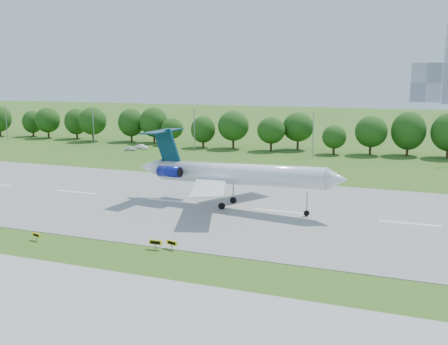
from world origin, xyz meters
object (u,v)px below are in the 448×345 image
Objects in this scene: service_vehicle_a at (141,147)px; service_vehicle_b at (130,149)px; airliner at (228,173)px; taxi_sign_left at (36,235)px.

service_vehicle_a reaches higher than service_vehicle_b.
airliner is 25.45× the size of taxi_sign_left.
airliner is 9.43× the size of service_vehicle_a.
airliner is 11.04× the size of service_vehicle_b.
service_vehicle_a is at bearing -26.25° from service_vehicle_b.
airliner reaches higher than service_vehicle_b.
service_vehicle_a reaches higher than taxi_sign_left.
taxi_sign_left is at bearing -166.46° from service_vehicle_b.
service_vehicle_b is (-1.41, -4.32, -0.08)m from service_vehicle_a.
taxi_sign_left is (-18.50, -25.80, -5.13)m from airliner.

